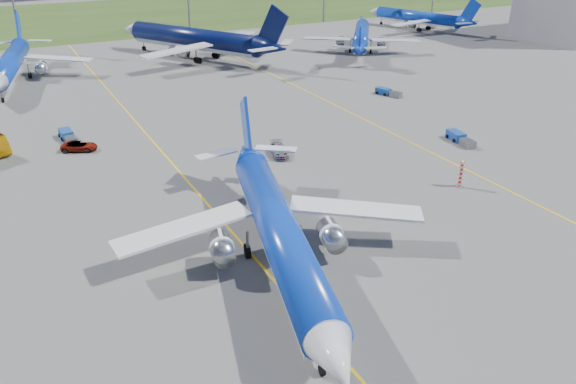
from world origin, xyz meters
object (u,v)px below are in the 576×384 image
bg_jet_ne (360,51)px  service_car_c (279,150)px  main_airliner (280,268)px  baggage_tug_c (68,136)px  bg_jet_n (196,59)px  baggage_tug_e (388,92)px  bg_jet_ene (416,30)px  baggage_tug_w (460,138)px  warning_post (461,174)px  service_car_b (79,146)px  bg_jet_nnw (15,82)px

bg_jet_ne → service_car_c: bg_jet_ne is taller
main_airliner → baggage_tug_c: 41.80m
bg_jet_n → baggage_tug_e: bg_jet_n is taller
bg_jet_ne → baggage_tug_e: bg_jet_ne is taller
bg_jet_ne → baggage_tug_e: bearing=98.6°
service_car_c → bg_jet_n: bearing=97.5°
bg_jet_ene → baggage_tug_e: bearing=29.5°
main_airliner → baggage_tug_w: 37.85m
bg_jet_n → bg_jet_ene: (64.18, 6.15, 0.00)m
bg_jet_n → service_car_c: (-8.95, -56.44, 0.67)m
service_car_c → baggage_tug_e: (28.16, 15.31, -0.17)m
baggage_tug_e → bg_jet_ne: bearing=43.6°
baggage_tug_w → baggage_tug_e: size_ratio=1.09×
main_airliner → service_car_c: bearing=77.9°
bg_jet_ene → baggage_tug_w: bg_jet_ene is taller
service_car_c → warning_post: bearing=-35.9°
warning_post → main_airliner: (-24.75, -5.09, -1.50)m
bg_jet_ene → baggage_tug_w: size_ratio=6.65×
main_airliner → bg_jet_ne: bearing=66.0°
baggage_tug_w → baggage_tug_e: (4.99, 22.31, -0.04)m
bg_jet_ene → service_car_c: 96.25m
bg_jet_ne → service_car_b: bearing=63.1°
bg_jet_nnw → bg_jet_ene: bg_jet_nnw is taller
baggage_tug_c → baggage_tug_e: (50.60, -2.51, -0.05)m
bg_jet_n → baggage_tug_c: (-31.39, -38.61, 0.54)m
bg_jet_ne → baggage_tug_e: (-16.42, -31.89, 0.49)m
bg_jet_ene → baggage_tug_e: 65.24m
warning_post → bg_jet_ene: (59.74, 79.98, -1.50)m
bg_jet_ene → baggage_tug_c: 105.53m
bg_jet_ne → baggage_tug_c: size_ratio=6.95×
service_car_b → bg_jet_n: bearing=-11.3°
baggage_tug_e → service_car_b: bearing=163.3°
bg_jet_ne → bg_jet_ene: 32.43m
main_airliner → service_car_b: (-10.37, 35.62, 0.61)m
warning_post → baggage_tug_c: warning_post is taller
bg_jet_nnw → bg_jet_ene: 100.05m
baggage_tug_c → baggage_tug_e: size_ratio=1.08×
bg_jet_n → baggage_tug_e: (19.21, -41.12, 0.49)m
warning_post → bg_jet_n: 73.98m
warning_post → bg_jet_nnw: bg_jet_nnw is taller
service_car_b → baggage_tug_c: (-0.71, 4.68, -0.07)m
bg_jet_nnw → baggage_tug_c: size_ratio=7.41×
bg_jet_ene → bg_jet_ne: bearing=11.4°
bg_jet_ene → baggage_tug_e: size_ratio=7.22×
bg_jet_n → baggage_tug_w: 65.01m
bg_jet_nnw → baggage_tug_w: bearing=-39.2°
bg_jet_ene → service_car_b: bearing=10.6°
bg_jet_nnw → main_airliner: bg_jet_nnw is taller
baggage_tug_w → bg_jet_n: bearing=112.4°
bg_jet_nnw → baggage_tug_w: size_ratio=7.39×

